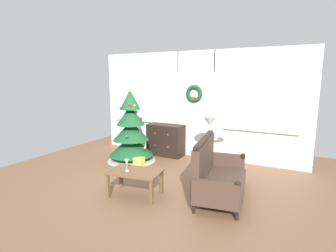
% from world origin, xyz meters
% --- Properties ---
extents(ground_plane, '(6.76, 6.76, 0.00)m').
position_xyz_m(ground_plane, '(0.00, 0.00, 0.00)').
color(ground_plane, brown).
extents(back_wall_with_door, '(5.20, 0.19, 2.55)m').
position_xyz_m(back_wall_with_door, '(0.00, 2.08, 1.28)').
color(back_wall_with_door, white).
rests_on(back_wall_with_door, ground).
extents(christmas_tree, '(1.12, 1.12, 1.74)m').
position_xyz_m(christmas_tree, '(-1.16, 1.02, 0.63)').
color(christmas_tree, '#4C331E').
rests_on(christmas_tree, ground).
extents(dresser_cabinet, '(0.91, 0.46, 0.78)m').
position_xyz_m(dresser_cabinet, '(-0.66, 1.79, 0.39)').
color(dresser_cabinet, black).
rests_on(dresser_cabinet, ground).
extents(settee_sofa, '(0.93, 1.61, 0.96)m').
position_xyz_m(settee_sofa, '(1.15, 0.11, 0.38)').
color(settee_sofa, black).
rests_on(settee_sofa, ground).
extents(side_table, '(0.50, 0.48, 0.70)m').
position_xyz_m(side_table, '(0.73, 1.16, 0.50)').
color(side_table, brown).
rests_on(side_table, ground).
extents(table_lamp, '(0.28, 0.28, 0.44)m').
position_xyz_m(table_lamp, '(0.67, 1.20, 0.98)').
color(table_lamp, silver).
rests_on(table_lamp, side_table).
extents(flower_vase, '(0.11, 0.10, 0.35)m').
position_xyz_m(flower_vase, '(0.83, 1.10, 0.82)').
color(flower_vase, '#99ADBC').
rests_on(flower_vase, side_table).
extents(coffee_table, '(0.91, 0.64, 0.41)m').
position_xyz_m(coffee_table, '(-0.01, -0.50, 0.35)').
color(coffee_table, brown).
rests_on(coffee_table, ground).
extents(wine_glass, '(0.08, 0.08, 0.20)m').
position_xyz_m(wine_glass, '(-0.13, -0.56, 0.56)').
color(wine_glass, silver).
rests_on(wine_glass, coffee_table).
extents(gift_box, '(0.20, 0.18, 0.20)m').
position_xyz_m(gift_box, '(-0.76, 0.73, 0.10)').
color(gift_box, '#D8C64C').
rests_on(gift_box, ground).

